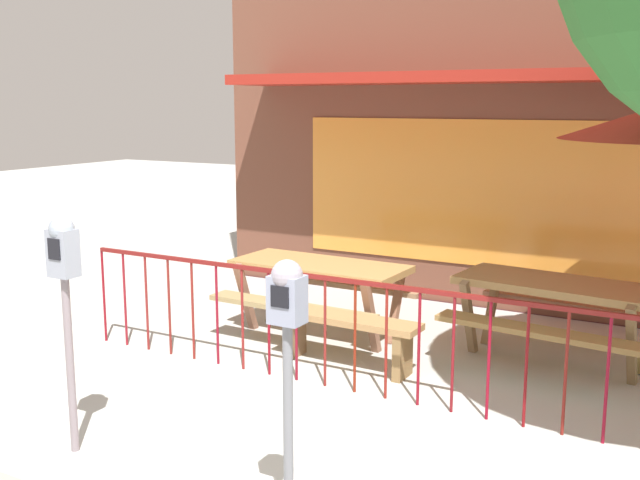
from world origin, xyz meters
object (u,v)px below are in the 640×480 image
at_px(parking_meter_near, 64,272).
at_px(parking_meter_far, 287,326).
at_px(patio_bench, 347,330).
at_px(picnic_table_right, 557,299).
at_px(picnic_table_left, 320,278).

distance_m(parking_meter_near, parking_meter_far, 1.86).
bearing_deg(patio_bench, picnic_table_right, 32.66).
bearing_deg(parking_meter_far, patio_bench, 110.42).
distance_m(patio_bench, parking_meter_near, 2.75).
distance_m(patio_bench, parking_meter_far, 2.90).
bearing_deg(parking_meter_near, picnic_table_left, 86.09).
distance_m(picnic_table_left, parking_meter_far, 3.72).
bearing_deg(picnic_table_right, patio_bench, -147.34).
bearing_deg(parking_meter_far, picnic_table_left, 116.47).
xyz_separation_m(patio_bench, parking_meter_far, (0.97, -2.59, 0.87)).
relative_size(patio_bench, parking_meter_far, 0.89).
relative_size(patio_bench, parking_meter_near, 0.85).
height_order(picnic_table_right, parking_meter_near, parking_meter_near).
distance_m(picnic_table_right, parking_meter_far, 3.75).
xyz_separation_m(patio_bench, parking_meter_near, (-0.88, -2.43, 0.92)).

